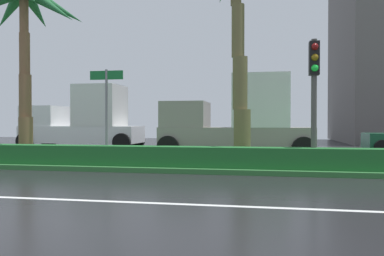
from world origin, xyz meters
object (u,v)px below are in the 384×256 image
palm_tree_mid_left (25,14)px  traffic_signal_median_right (314,79)px  box_truck_lead (84,121)px  street_name_sign (107,103)px  box_truck_following (238,121)px

palm_tree_mid_left → traffic_signal_median_right: palm_tree_mid_left is taller
box_truck_lead → street_name_sign: bearing=120.2°
palm_tree_mid_left → street_name_sign: size_ratio=2.21×
street_name_sign → box_truck_lead: (-4.79, 8.23, -0.53)m
palm_tree_mid_left → box_truck_following: (7.44, 3.94, -3.86)m
palm_tree_mid_left → box_truck_following: 9.26m
street_name_sign → box_truck_lead: 9.54m
box_truck_lead → box_truck_following: same height
traffic_signal_median_right → street_name_sign: traffic_signal_median_right is taller
street_name_sign → box_truck_lead: bearing=120.2°
palm_tree_mid_left → traffic_signal_median_right: size_ratio=1.79×
street_name_sign → box_truck_following: size_ratio=0.47×
traffic_signal_median_right → box_truck_lead: traffic_signal_median_right is taller
traffic_signal_median_right → box_truck_lead: bearing=143.3°
palm_tree_mid_left → traffic_signal_median_right: 10.40m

